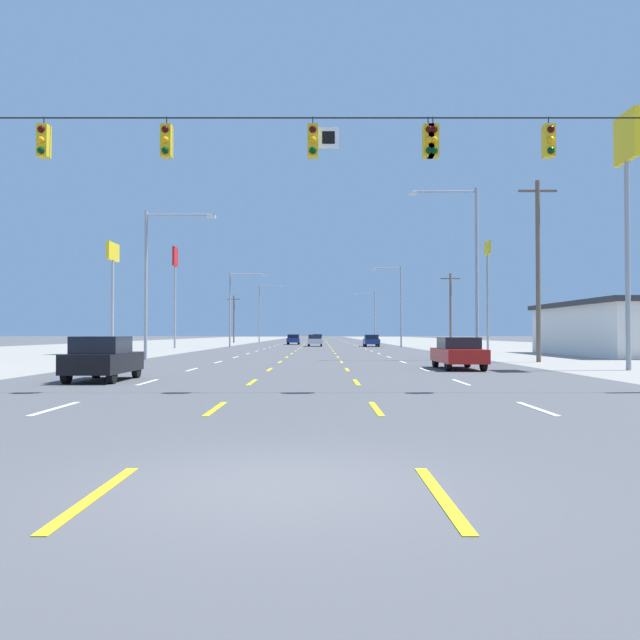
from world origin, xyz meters
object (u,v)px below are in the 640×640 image
at_px(streetlight_right_row_1, 397,301).
at_px(streetlight_left_row_2, 260,309).
at_px(pole_sign_right_row_1, 486,274).
at_px(streetlight_left_row_1, 233,303).
at_px(pole_sign_left_row_1, 111,268).
at_px(streetlight_right_row_2, 371,313).
at_px(hatchback_far_left_nearest, 101,358).
at_px(sedan_inner_left_far, 292,339).
at_px(sedan_center_turn_farther, 316,338).
at_px(sedan_center_turn_midfar, 314,340).
at_px(streetlight_left_row_0, 152,272).
at_px(sedan_far_right_mid, 370,340).
at_px(sedan_far_right_near, 457,353).
at_px(streetlight_right_row_0, 469,260).
at_px(pole_sign_right_row_0, 625,175).
at_px(pole_sign_left_row_2, 174,273).

height_order(streetlight_right_row_1, streetlight_left_row_2, streetlight_left_row_2).
distance_m(pole_sign_right_row_1, streetlight_left_row_1, 31.01).
relative_size(pole_sign_right_row_1, streetlight_right_row_1, 1.04).
bearing_deg(streetlight_left_row_1, pole_sign_left_row_1, -102.94).
bearing_deg(streetlight_left_row_2, streetlight_right_row_2, 0.00).
xyz_separation_m(hatchback_far_left_nearest, pole_sign_left_row_1, (-8.67, 27.79, 5.95)).
bearing_deg(streetlight_left_row_2, sedan_inner_left_far, -71.94).
relative_size(sedan_center_turn_farther, streetlight_right_row_1, 0.47).
bearing_deg(sedan_center_turn_midfar, sedan_inner_left_far, 104.36).
relative_size(sedan_center_turn_farther, streetlight_left_row_0, 0.49).
bearing_deg(streetlight_right_row_1, sedan_far_right_mid, 139.77).
distance_m(sedan_far_right_near, streetlight_left_row_2, 85.13).
relative_size(pole_sign_left_row_1, streetlight_right_row_2, 0.98).
bearing_deg(streetlight_right_row_0, pole_sign_right_row_1, 72.42).
height_order(pole_sign_right_row_0, streetlight_right_row_2, pole_sign_right_row_0).
relative_size(sedan_center_turn_farther, streetlight_right_row_0, 0.42).
height_order(hatchback_far_left_nearest, pole_sign_right_row_1, pole_sign_right_row_1).
bearing_deg(streetlight_left_row_0, pole_sign_left_row_2, 100.38).
bearing_deg(streetlight_right_row_0, streetlight_right_row_1, 89.88).
bearing_deg(sedan_center_turn_midfar, streetlight_right_row_0, -76.59).
xyz_separation_m(sedan_center_turn_farther, streetlight_right_row_0, (9.66, -78.70, 5.35)).
distance_m(sedan_far_right_near, streetlight_left_row_1, 49.63).
distance_m(pole_sign_right_row_1, streetlight_right_row_2, 54.72).
height_order(pole_sign_left_row_2, pole_sign_right_row_1, pole_sign_left_row_2).
relative_size(sedan_far_right_near, streetlight_right_row_0, 0.42).
distance_m(sedan_far_right_near, streetlight_right_row_1, 46.91).
distance_m(streetlight_left_row_1, streetlight_right_row_1, 19.49).
bearing_deg(streetlight_right_row_2, pole_sign_right_row_1, -83.65).
bearing_deg(sedan_center_turn_farther, pole_sign_left_row_1, -103.03).
bearing_deg(streetlight_right_row_0, sedan_center_turn_midfar, 103.41).
height_order(pole_sign_right_row_1, streetlight_right_row_2, pole_sign_right_row_1).
bearing_deg(pole_sign_left_row_1, streetlight_right_row_2, 67.97).
relative_size(pole_sign_left_row_1, pole_sign_right_row_1, 0.87).
relative_size(sedan_far_right_near, pole_sign_left_row_1, 0.52).
distance_m(sedan_center_turn_midfar, streetlight_right_row_2, 34.05).
bearing_deg(hatchback_far_left_nearest, sedan_inner_left_far, 87.04).
bearing_deg(streetlight_right_row_2, streetlight_left_row_0, -104.81).
bearing_deg(streetlight_left_row_1, streetlight_left_row_0, -90.01).
relative_size(sedan_inner_left_far, pole_sign_left_row_2, 0.41).
bearing_deg(pole_sign_left_row_2, pole_sign_right_row_1, -20.30).
xyz_separation_m(hatchback_far_left_nearest, streetlight_right_row_2, (16.74, 90.59, 4.37)).
height_order(sedan_far_right_near, pole_sign_right_row_1, pole_sign_right_row_1).
relative_size(pole_sign_left_row_1, streetlight_left_row_1, 0.98).
height_order(pole_sign_left_row_2, streetlight_left_row_1, pole_sign_left_row_2).
bearing_deg(sedan_far_right_near, sedan_center_turn_midfar, 97.77).
height_order(sedan_far_right_mid, streetlight_right_row_2, streetlight_right_row_2).
height_order(sedan_far_right_mid, pole_sign_left_row_1, pole_sign_left_row_1).
relative_size(hatchback_far_left_nearest, streetlight_right_row_1, 0.41).
height_order(pole_sign_left_row_1, streetlight_left_row_1, streetlight_left_row_1).
xyz_separation_m(sedan_far_right_mid, streetlight_right_row_2, (2.96, 34.20, 4.39)).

